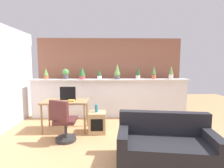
# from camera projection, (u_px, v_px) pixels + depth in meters

# --- Properties ---
(ground_plane) EXTENTS (12.00, 12.00, 0.00)m
(ground_plane) POSITION_uv_depth(u_px,v_px,m) (112.00, 148.00, 3.29)
(ground_plane) COLOR tan
(divider_wall) EXTENTS (4.75, 0.16, 1.16)m
(divider_wall) POSITION_uv_depth(u_px,v_px,m) (110.00, 99.00, 5.21)
(divider_wall) COLOR silver
(divider_wall) RESTS_ON ground
(plant_shelf) EXTENTS (4.75, 0.34, 0.04)m
(plant_shelf) POSITION_uv_depth(u_px,v_px,m) (110.00, 80.00, 5.10)
(plant_shelf) COLOR silver
(plant_shelf) RESTS_ON divider_wall
(brick_wall_behind) EXTENTS (4.75, 0.10, 2.50)m
(brick_wall_behind) POSITION_uv_depth(u_px,v_px,m) (110.00, 76.00, 5.73)
(brick_wall_behind) COLOR #935B47
(brick_wall_behind) RESTS_ON ground
(potted_plant_0) EXTENTS (0.13, 0.13, 0.35)m
(potted_plant_0) POSITION_uv_depth(u_px,v_px,m) (46.00, 74.00, 5.02)
(potted_plant_0) COLOR #C66B42
(potted_plant_0) RESTS_ON plant_shelf
(potted_plant_1) EXTENTS (0.20, 0.20, 0.31)m
(potted_plant_1) POSITION_uv_depth(u_px,v_px,m) (66.00, 73.00, 5.08)
(potted_plant_1) COLOR #4C4C51
(potted_plant_1) RESTS_ON plant_shelf
(potted_plant_2) EXTENTS (0.19, 0.19, 0.37)m
(potted_plant_2) POSITION_uv_depth(u_px,v_px,m) (82.00, 73.00, 5.03)
(potted_plant_2) COLOR #B7474C
(potted_plant_2) RESTS_ON plant_shelf
(potted_plant_3) EXTENTS (0.14, 0.14, 0.29)m
(potted_plant_3) POSITION_uv_depth(u_px,v_px,m) (99.00, 74.00, 5.11)
(potted_plant_3) COLOR silver
(potted_plant_3) RESTS_ON plant_shelf
(potted_plant_4) EXTENTS (0.18, 0.18, 0.46)m
(potted_plant_4) POSITION_uv_depth(u_px,v_px,m) (117.00, 72.00, 5.07)
(potted_plant_4) COLOR #4C4C51
(potted_plant_4) RESTS_ON plant_shelf
(potted_plant_5) EXTENTS (0.13, 0.13, 0.41)m
(potted_plant_5) POSITION_uv_depth(u_px,v_px,m) (138.00, 73.00, 5.08)
(potted_plant_5) COLOR silver
(potted_plant_5) RESTS_ON plant_shelf
(potted_plant_6) EXTENTS (0.12, 0.12, 0.40)m
(potted_plant_6) POSITION_uv_depth(u_px,v_px,m) (154.00, 73.00, 5.11)
(potted_plant_6) COLOR #C66B42
(potted_plant_6) RESTS_ON plant_shelf
(potted_plant_7) EXTENTS (0.13, 0.13, 0.42)m
(potted_plant_7) POSITION_uv_depth(u_px,v_px,m) (171.00, 72.00, 5.13)
(potted_plant_7) COLOR silver
(potted_plant_7) RESTS_ON plant_shelf
(desk) EXTENTS (1.10, 0.60, 0.75)m
(desk) POSITION_uv_depth(u_px,v_px,m) (65.00, 104.00, 4.15)
(desk) COLOR #99754C
(desk) RESTS_ON ground
(tv_monitor) EXTENTS (0.39, 0.04, 0.33)m
(tv_monitor) POSITION_uv_depth(u_px,v_px,m) (68.00, 93.00, 4.20)
(tv_monitor) COLOR black
(tv_monitor) RESTS_ON desk
(office_chair) EXTENTS (0.52, 0.52, 0.91)m
(office_chair) POSITION_uv_depth(u_px,v_px,m) (64.00, 124.00, 3.54)
(office_chair) COLOR #262628
(office_chair) RESTS_ON ground
(side_cube_shelf) EXTENTS (0.40, 0.41, 0.50)m
(side_cube_shelf) POSITION_uv_depth(u_px,v_px,m) (97.00, 122.00, 4.05)
(side_cube_shelf) COLOR tan
(side_cube_shelf) RESTS_ON ground
(vase_on_shelf) EXTENTS (0.08, 0.08, 0.19)m
(vase_on_shelf) POSITION_uv_depth(u_px,v_px,m) (96.00, 108.00, 4.03)
(vase_on_shelf) COLOR teal
(vase_on_shelf) RESTS_ON side_cube_shelf
(book_on_desk) EXTENTS (0.15, 0.14, 0.04)m
(book_on_desk) POSITION_uv_depth(u_px,v_px,m) (71.00, 101.00, 4.06)
(book_on_desk) COLOR gold
(book_on_desk) RESTS_ON desk
(couch) EXTENTS (1.65, 0.97, 0.80)m
(couch) POSITION_uv_depth(u_px,v_px,m) (166.00, 146.00, 2.79)
(couch) COLOR black
(couch) RESTS_ON ground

